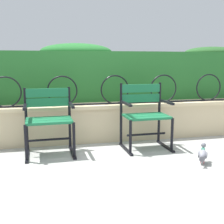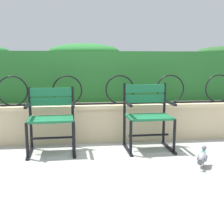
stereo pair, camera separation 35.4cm
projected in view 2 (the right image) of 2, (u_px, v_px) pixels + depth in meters
name	position (u px, v px, depth m)	size (l,w,h in m)	color
ground_plane	(113.00, 159.00, 3.51)	(60.00, 60.00, 0.00)	#9E9E99
stone_wall	(106.00, 122.00, 4.34)	(7.03, 0.41, 0.54)	#C6B289
iron_arch_fence	(95.00, 92.00, 4.16)	(6.49, 0.02, 0.42)	black
hedge_row	(103.00, 73.00, 4.71)	(6.89, 0.66, 0.89)	#236028
park_chair_left	(51.00, 117.00, 3.74)	(0.61, 0.54, 0.83)	#19663D
park_chair_right	(148.00, 114.00, 3.88)	(0.61, 0.53, 0.86)	#19663D
pigeon_far_side	(202.00, 157.00, 3.23)	(0.20, 0.26, 0.22)	gray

